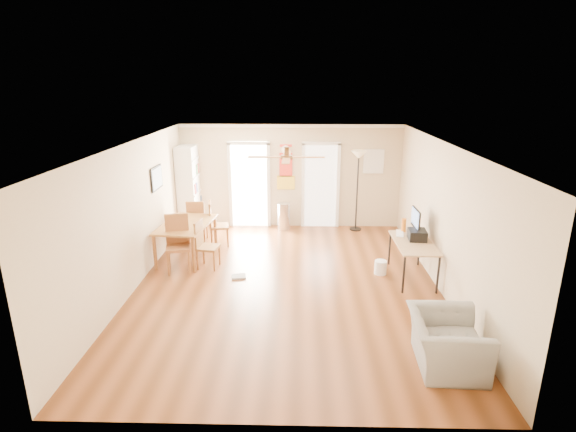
{
  "coord_description": "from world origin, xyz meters",
  "views": [
    {
      "loc": [
        0.2,
        -7.5,
        3.64
      ],
      "look_at": [
        0.0,
        0.6,
        1.15
      ],
      "focal_mm": 27.77,
      "sensor_mm": 36.0,
      "label": 1
    }
  ],
  "objects_px": {
    "dining_chair_far": "(198,221)",
    "torchiere_lamp": "(357,191)",
    "dining_table": "(187,241)",
    "trash_can": "(284,216)",
    "bookshelf": "(190,188)",
    "wastebasket_a": "(380,267)",
    "dining_chair_near": "(178,244)",
    "computer_desk": "(412,260)",
    "dining_chair_right_a": "(219,224)",
    "armchair": "(446,342)",
    "printer": "(417,235)",
    "dining_chair_right_b": "(208,245)"
  },
  "relations": [
    {
      "from": "dining_table",
      "to": "dining_chair_right_b",
      "type": "bearing_deg",
      "value": -42.5
    },
    {
      "from": "dining_chair_right_a",
      "to": "armchair",
      "type": "relative_size",
      "value": 0.97
    },
    {
      "from": "dining_chair_right_a",
      "to": "computer_desk",
      "type": "height_order",
      "value": "dining_chair_right_a"
    },
    {
      "from": "computer_desk",
      "to": "dining_chair_near",
      "type": "bearing_deg",
      "value": 177.11
    },
    {
      "from": "dining_chair_far",
      "to": "wastebasket_a",
      "type": "relative_size",
      "value": 3.66
    },
    {
      "from": "bookshelf",
      "to": "armchair",
      "type": "xyz_separation_m",
      "value": [
        4.67,
        -5.59,
        -0.71
      ]
    },
    {
      "from": "torchiere_lamp",
      "to": "armchair",
      "type": "bearing_deg",
      "value": -84.81
    },
    {
      "from": "dining_chair_far",
      "to": "dining_chair_near",
      "type": "bearing_deg",
      "value": 88.25
    },
    {
      "from": "bookshelf",
      "to": "wastebasket_a",
      "type": "bearing_deg",
      "value": -13.9
    },
    {
      "from": "dining_chair_near",
      "to": "torchiere_lamp",
      "type": "bearing_deg",
      "value": 20.72
    },
    {
      "from": "dining_chair_far",
      "to": "computer_desk",
      "type": "bearing_deg",
      "value": 155.34
    },
    {
      "from": "torchiere_lamp",
      "to": "dining_chair_right_a",
      "type": "bearing_deg",
      "value": -160.25
    },
    {
      "from": "wastebasket_a",
      "to": "dining_chair_far",
      "type": "bearing_deg",
      "value": 155.89
    },
    {
      "from": "bookshelf",
      "to": "dining_chair_right_b",
      "type": "xyz_separation_m",
      "value": [
        0.92,
        -2.46,
        -0.57
      ]
    },
    {
      "from": "trash_can",
      "to": "armchair",
      "type": "relative_size",
      "value": 0.65
    },
    {
      "from": "dining_chair_right_b",
      "to": "printer",
      "type": "bearing_deg",
      "value": -85.21
    },
    {
      "from": "dining_chair_right_b",
      "to": "printer",
      "type": "xyz_separation_m",
      "value": [
        4.05,
        -0.27,
        0.34
      ]
    },
    {
      "from": "trash_can",
      "to": "printer",
      "type": "height_order",
      "value": "printer"
    },
    {
      "from": "dining_chair_right_a",
      "to": "dining_table",
      "type": "bearing_deg",
      "value": 134.02
    },
    {
      "from": "dining_chair_right_b",
      "to": "dining_chair_far",
      "type": "distance_m",
      "value": 1.63
    },
    {
      "from": "bookshelf",
      "to": "wastebasket_a",
      "type": "height_order",
      "value": "bookshelf"
    },
    {
      "from": "trash_can",
      "to": "dining_chair_right_a",
      "type": "bearing_deg",
      "value": -141.23
    },
    {
      "from": "bookshelf",
      "to": "wastebasket_a",
      "type": "relative_size",
      "value": 7.78
    },
    {
      "from": "dining_chair_far",
      "to": "wastebasket_a",
      "type": "height_order",
      "value": "dining_chair_far"
    },
    {
      "from": "dining_chair_near",
      "to": "torchiere_lamp",
      "type": "distance_m",
      "value": 4.64
    },
    {
      "from": "dining_chair_near",
      "to": "bookshelf",
      "type": "bearing_deg",
      "value": 83.99
    },
    {
      "from": "dining_table",
      "to": "torchiere_lamp",
      "type": "relative_size",
      "value": 0.76
    },
    {
      "from": "torchiere_lamp",
      "to": "printer",
      "type": "bearing_deg",
      "value": -73.44
    },
    {
      "from": "dining_chair_right_a",
      "to": "torchiere_lamp",
      "type": "xyz_separation_m",
      "value": [
        3.24,
        1.16,
        0.49
      ]
    },
    {
      "from": "dining_table",
      "to": "torchiere_lamp",
      "type": "distance_m",
      "value": 4.31
    },
    {
      "from": "dining_table",
      "to": "printer",
      "type": "bearing_deg",
      "value": -9.5
    },
    {
      "from": "dining_chair_near",
      "to": "torchiere_lamp",
      "type": "xyz_separation_m",
      "value": [
        3.8,
        2.62,
        0.45
      ]
    },
    {
      "from": "printer",
      "to": "computer_desk",
      "type": "bearing_deg",
      "value": -119.53
    },
    {
      "from": "bookshelf",
      "to": "printer",
      "type": "height_order",
      "value": "bookshelf"
    },
    {
      "from": "computer_desk",
      "to": "wastebasket_a",
      "type": "height_order",
      "value": "computer_desk"
    },
    {
      "from": "dining_chair_right_b",
      "to": "bookshelf",
      "type": "bearing_deg",
      "value": 29.03
    },
    {
      "from": "dining_chair_right_a",
      "to": "printer",
      "type": "height_order",
      "value": "dining_chair_right_a"
    },
    {
      "from": "dining_table",
      "to": "wastebasket_a",
      "type": "bearing_deg",
      "value": -10.55
    },
    {
      "from": "dining_chair_right_a",
      "to": "dining_chair_right_b",
      "type": "bearing_deg",
      "value": 169.27
    },
    {
      "from": "dining_table",
      "to": "trash_can",
      "type": "height_order",
      "value": "dining_table"
    },
    {
      "from": "dining_chair_near",
      "to": "trash_can",
      "type": "distance_m",
      "value": 3.28
    },
    {
      "from": "dining_chair_far",
      "to": "computer_desk",
      "type": "relative_size",
      "value": 0.73
    },
    {
      "from": "computer_desk",
      "to": "armchair",
      "type": "xyz_separation_m",
      "value": [
        -0.21,
        -2.73,
        -0.02
      ]
    },
    {
      "from": "dining_table",
      "to": "wastebasket_a",
      "type": "xyz_separation_m",
      "value": [
        3.96,
        -0.74,
        -0.25
      ]
    },
    {
      "from": "computer_desk",
      "to": "dining_chair_right_a",
      "type": "bearing_deg",
      "value": 156.99
    },
    {
      "from": "dining_table",
      "to": "armchair",
      "type": "relative_size",
      "value": 1.45
    },
    {
      "from": "dining_chair_right_b",
      "to": "dining_chair_far",
      "type": "height_order",
      "value": "dining_chair_far"
    },
    {
      "from": "dining_chair_far",
      "to": "torchiere_lamp",
      "type": "xyz_separation_m",
      "value": [
        3.79,
        0.91,
        0.5
      ]
    },
    {
      "from": "dining_chair_right_a",
      "to": "dining_chair_far",
      "type": "height_order",
      "value": "dining_chair_right_a"
    },
    {
      "from": "trash_can",
      "to": "armchair",
      "type": "xyz_separation_m",
      "value": [
        2.32,
        -5.56,
        0.0
      ]
    }
  ]
}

